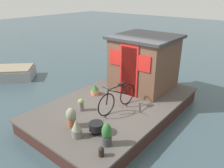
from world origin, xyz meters
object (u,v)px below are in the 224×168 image
mooring_bollard (101,151)px  potted_plant_ivy (95,90)px  bicycle (117,98)px  charcoal_grill (96,127)px  potted_plant_geranium (81,104)px  potted_plant_lavender (71,117)px  houseboat_cabin (144,62)px  potted_plant_fern (77,129)px  potted_plant_sage (107,135)px

mooring_bollard → potted_plant_ivy: bearing=45.6°
bicycle → charcoal_grill: (-1.31, -0.34, -0.19)m
potted_plant_geranium → mooring_bollard: size_ratio=1.66×
potted_plant_lavender → potted_plant_ivy: bearing=25.4°
houseboat_cabin → potted_plant_lavender: bearing=179.3°
potted_plant_fern → charcoal_grill: size_ratio=1.33×
potted_plant_ivy → potted_plant_sage: potted_plant_sage is taller
potted_plant_lavender → charcoal_grill: potted_plant_lavender is taller
houseboat_cabin → potted_plant_sage: bearing=-161.4°
potted_plant_geranium → potted_plant_sage: size_ratio=0.67×
potted_plant_geranium → houseboat_cabin: bearing=-9.7°
potted_plant_lavender → bicycle: bearing=-14.3°
bicycle → potted_plant_ivy: size_ratio=4.40×
bicycle → potted_plant_ivy: (0.35, 1.26, -0.21)m
houseboat_cabin → charcoal_grill: 3.48m
potted_plant_ivy → potted_plant_lavender: size_ratio=0.68×
charcoal_grill → potted_plant_ivy: bearing=44.0°
potted_plant_fern → potted_plant_ivy: 2.46m
potted_plant_geranium → mooring_bollard: bearing=-121.7°
potted_plant_sage → mooring_bollard: bearing=-156.7°
bicycle → houseboat_cabin: bearing=9.5°
bicycle → potted_plant_geranium: size_ratio=4.25×
houseboat_cabin → potted_plant_sage: 3.76m
houseboat_cabin → mooring_bollard: size_ratio=9.23×
houseboat_cabin → potted_plant_lavender: 3.58m
bicycle → potted_plant_fern: size_ratio=3.32×
houseboat_cabin → potted_plant_fern: (-3.74, -0.41, -0.74)m
potted_plant_ivy → potted_plant_geranium: size_ratio=0.96×
potted_plant_geranium → bicycle: bearing=-47.4°
potted_plant_fern → mooring_bollard: potted_plant_fern is taller
potted_plant_ivy → potted_plant_sage: bearing=-131.2°
potted_plant_geranium → potted_plant_sage: bearing=-114.2°
potted_plant_ivy → mooring_bollard: (-2.21, -2.26, -0.05)m
houseboat_cabin → charcoal_grill: bearing=-168.5°
bicycle → potted_plant_fern: bicycle is taller
houseboat_cabin → mooring_bollard: 4.19m
houseboat_cabin → potted_plant_ivy: size_ratio=5.76×
potted_plant_fern → charcoal_grill: (0.42, -0.27, -0.04)m
bicycle → potted_plant_sage: bicycle is taller
potted_plant_fern → potted_plant_sage: 0.81m
potted_plant_fern → charcoal_grill: 0.50m
bicycle → potted_plant_sage: size_ratio=2.86×
potted_plant_ivy → charcoal_grill: size_ratio=1.00×
houseboat_cabin → potted_plant_ivy: houseboat_cabin is taller
charcoal_grill → mooring_bollard: bearing=-129.9°
potted_plant_fern → charcoal_grill: bearing=-33.2°
bicycle → potted_plant_fern: 1.73m
potted_plant_ivy → charcoal_grill: bearing=-136.0°
potted_plant_sage → mooring_bollard: size_ratio=2.47×
potted_plant_fern → potted_plant_ivy: size_ratio=1.33×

